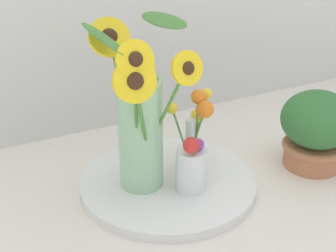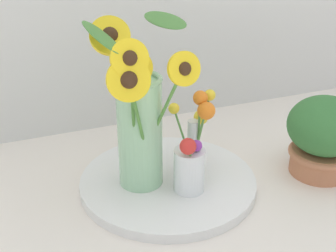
% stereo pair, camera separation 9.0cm
% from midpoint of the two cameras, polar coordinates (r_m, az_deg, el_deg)
% --- Properties ---
extents(ground_plane, '(6.00, 6.00, 0.00)m').
position_cam_midpoint_polar(ground_plane, '(1.07, 3.48, -9.92)').
color(ground_plane, silver).
extents(serving_tray, '(0.42, 0.42, 0.02)m').
position_cam_midpoint_polar(serving_tray, '(1.13, 2.29, -6.92)').
color(serving_tray, white).
rests_on(serving_tray, ground_plane).
extents(mason_jar_sunflowers, '(0.23, 0.20, 0.40)m').
position_cam_midpoint_polar(mason_jar_sunflowers, '(1.02, -1.11, 1.12)').
color(mason_jar_sunflowers, '#99CC9E').
rests_on(mason_jar_sunflowers, serving_tray).
extents(vase_small_center, '(0.07, 0.08, 0.15)m').
position_cam_midpoint_polar(vase_small_center, '(1.05, 5.08, -5.03)').
color(vase_small_center, white).
rests_on(vase_small_center, serving_tray).
extents(vase_bulb_right, '(0.12, 0.09, 0.21)m').
position_cam_midpoint_polar(vase_bulb_right, '(1.12, 5.74, -1.00)').
color(vase_bulb_right, white).
rests_on(vase_bulb_right, serving_tray).
extents(potted_plant, '(0.18, 0.18, 0.20)m').
position_cam_midpoint_polar(potted_plant, '(1.22, 20.49, -1.08)').
color(potted_plant, '#B7704C').
rests_on(potted_plant, ground_plane).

